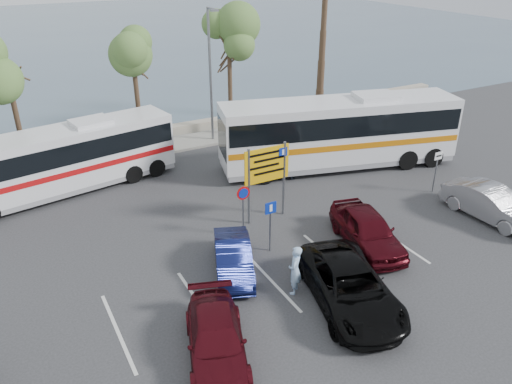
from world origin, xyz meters
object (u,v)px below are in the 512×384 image
suv_black (350,287)px  car_maroon (216,340)px  car_blue (233,258)px  pedestrian_near (295,270)px  pedestrian_far (288,164)px  street_lamp_right (211,69)px  direction_sign (267,170)px  coach_bus_right (339,135)px  car_silver_b (491,204)px  car_red (367,230)px  coach_bus_left (63,162)px

suv_black → car_maroon: bearing=-164.5°
car_blue → pedestrian_near: 2.60m
pedestrian_far → car_blue: bearing=93.7°
street_lamp_right → car_blue: size_ratio=2.08×
direction_sign → coach_bus_right: bearing=27.0°
direction_sign → pedestrian_near: size_ratio=1.90×
pedestrian_near → pedestrian_far: 9.87m
suv_black → pedestrian_far: pedestrian_far is taller
street_lamp_right → car_blue: bearing=-111.2°
direction_sign → car_maroon: (-5.59, -6.70, -1.80)m
direction_sign → pedestrian_near: (-1.81, -5.20, -1.48)m
coach_bus_right → car_blue: 11.64m
suv_black → car_silver_b: 9.67m
car_silver_b → car_maroon: bearing=-176.1°
car_red → car_silver_b: bearing=6.1°
coach_bus_right → car_red: (-4.00, -7.33, -1.12)m
car_silver_b → pedestrian_near: bearing=178.4°
car_maroon → car_silver_b: car_silver_b is taller
direction_sign → coach_bus_left: bearing=135.8°
pedestrian_near → car_blue: bearing=-102.4°
suv_black → car_silver_b: bearing=26.1°
car_blue → suv_black: bearing=-32.0°
street_lamp_right → car_silver_b: street_lamp_right is taller
street_lamp_right → direction_sign: 10.73m
coach_bus_right → pedestrian_near: bearing=-134.3°
street_lamp_right → suv_black: bearing=-98.4°
car_maroon → pedestrian_near: 4.08m
coach_bus_right → pedestrian_near: size_ratio=7.04×
coach_bus_left → car_red: 15.14m
car_silver_b → pedestrian_far: pedestrian_far is taller
coach_bus_left → suv_black: 15.68m
street_lamp_right → coach_bus_left: (-9.50, -3.02, -2.98)m
suv_black → car_red: bearing=57.1°
car_maroon → pedestrian_far: size_ratio=2.62×
car_silver_b → pedestrian_far: size_ratio=2.78×
coach_bus_left → coach_bus_right: coach_bus_right is taller
car_blue → pedestrian_near: (1.38, -2.18, 0.31)m
direction_sign → car_maroon: size_ratio=0.83×
pedestrian_near → street_lamp_right: bearing=-148.7°
car_maroon → car_red: 8.51m
car_blue → car_red: (5.68, -1.01, 0.14)m
direction_sign → car_blue: 4.75m
direction_sign → car_blue: size_ratio=0.93×
coach_bus_right → car_maroon: coach_bus_right is taller
car_blue → suv_black: (2.68, -3.68, 0.11)m
car_blue → suv_black: 4.55m
coach_bus_right → car_maroon: size_ratio=3.10×
coach_bus_right → car_red: coach_bus_right is taller
car_blue → car_silver_b: (12.18, -1.90, 0.12)m
car_red → pedestrian_near: bearing=-150.9°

